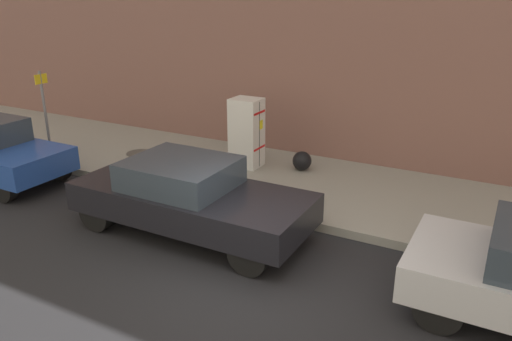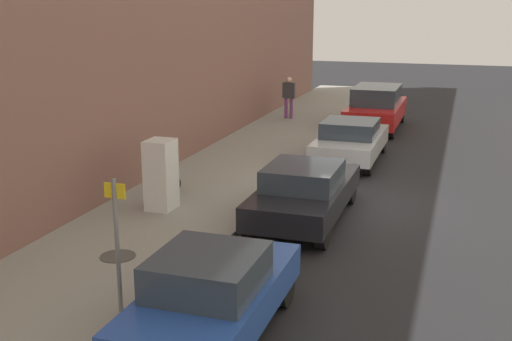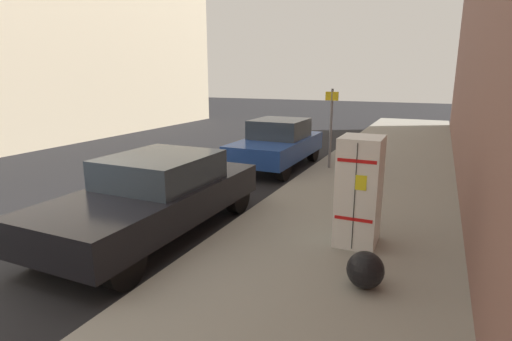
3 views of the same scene
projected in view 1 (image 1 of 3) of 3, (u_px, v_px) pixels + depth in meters
name	position (u px, v px, depth m)	size (l,w,h in m)	color
ground_plane	(246.00, 282.00, 7.79)	(80.00, 80.00, 0.00)	black
sidewalk_slab	(335.00, 191.00, 11.11)	(3.78, 44.00, 0.17)	gray
building_facade_near	(382.00, 6.00, 11.98)	(1.51, 39.60, 7.87)	#7F564C
discarded_refrigerator	(247.00, 133.00, 12.16)	(0.62, 0.72, 1.69)	white
manhole_cover	(140.00, 153.00, 13.37)	(0.70, 0.70, 0.02)	#47443F
street_sign_post	(45.00, 109.00, 12.83)	(0.36, 0.07, 2.21)	slate
trash_bag	(302.00, 161.00, 12.07)	(0.46, 0.46, 0.46)	black
parked_sedan_dark	(189.00, 196.00, 9.18)	(1.84, 4.48, 1.40)	black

